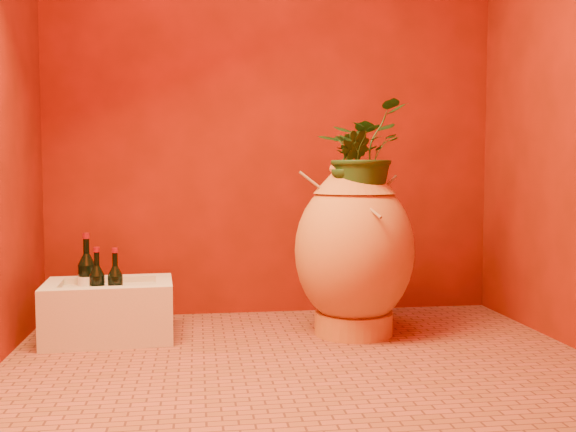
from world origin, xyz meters
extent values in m
plane|color=brown|center=(0.00, 0.00, 0.00)|extent=(2.50, 2.50, 0.00)
cube|color=#5B1405|center=(0.00, 1.00, 1.25)|extent=(2.50, 0.02, 2.50)
cylinder|color=#B57033|center=(0.33, 0.45, 0.05)|extent=(0.49, 0.49, 0.11)
ellipsoid|color=#B57033|center=(0.33, 0.45, 0.41)|extent=(0.74, 0.74, 0.73)
cone|color=#B57033|center=(0.33, 0.45, 0.75)|extent=(0.51, 0.51, 0.11)
torus|color=#B57033|center=(0.33, 0.45, 0.81)|extent=(0.31, 0.31, 0.05)
cylinder|color=olive|center=(0.25, 0.40, 0.64)|extent=(0.39, 0.15, 0.31)
cylinder|color=olive|center=(0.31, 0.33, 0.68)|extent=(0.15, 0.36, 0.18)
cylinder|color=olive|center=(0.43, 0.37, 0.69)|extent=(0.25, 0.24, 0.18)
cube|color=beige|center=(-0.85, 0.51, 0.12)|extent=(0.61, 0.43, 0.25)
cube|color=beige|center=(-0.85, 0.68, 0.26)|extent=(0.59, 0.11, 0.03)
cube|color=beige|center=(-0.85, 0.35, 0.26)|extent=(0.59, 0.11, 0.03)
cube|color=beige|center=(-1.11, 0.51, 0.26)|extent=(0.09, 0.25, 0.03)
cube|color=beige|center=(-0.59, 0.51, 0.26)|extent=(0.09, 0.25, 0.03)
cylinder|color=black|center=(-0.89, 0.45, 0.24)|extent=(0.07, 0.07, 0.17)
cone|color=black|center=(-0.89, 0.45, 0.34)|extent=(0.07, 0.07, 0.05)
cylinder|color=black|center=(-0.89, 0.45, 0.40)|extent=(0.02, 0.02, 0.06)
cylinder|color=maroon|center=(-0.89, 0.45, 0.44)|extent=(0.03, 0.03, 0.02)
cylinder|color=silver|center=(-0.89, 0.45, 0.24)|extent=(0.07, 0.07, 0.07)
cylinder|color=black|center=(-0.96, 0.60, 0.25)|extent=(0.08, 0.08, 0.20)
cone|color=black|center=(-0.96, 0.60, 0.37)|extent=(0.08, 0.08, 0.05)
cylinder|color=black|center=(-0.96, 0.60, 0.44)|extent=(0.03, 0.03, 0.08)
cylinder|color=maroon|center=(-0.96, 0.60, 0.49)|extent=(0.03, 0.03, 0.03)
cylinder|color=silver|center=(-0.96, 0.60, 0.25)|extent=(0.09, 0.09, 0.09)
cylinder|color=black|center=(-0.81, 0.44, 0.23)|extent=(0.07, 0.07, 0.16)
cone|color=black|center=(-0.81, 0.44, 0.34)|extent=(0.07, 0.07, 0.05)
cylinder|color=black|center=(-0.81, 0.44, 0.39)|extent=(0.02, 0.02, 0.06)
cylinder|color=maroon|center=(-0.81, 0.44, 0.43)|extent=(0.03, 0.03, 0.02)
cylinder|color=silver|center=(-0.81, 0.44, 0.23)|extent=(0.07, 0.07, 0.07)
cylinder|color=#AA6A27|center=(0.34, 0.93, 0.77)|extent=(0.02, 0.13, 0.02)
cylinder|color=#AA6A27|center=(0.34, 0.87, 0.73)|extent=(0.02, 0.02, 0.08)
torus|color=#AA6A27|center=(0.34, 0.93, 0.81)|extent=(0.07, 0.01, 0.07)
cylinder|color=#AA6A27|center=(0.34, 0.93, 0.79)|extent=(0.01, 0.01, 0.05)
imported|color=#1C3F16|center=(0.35, 0.43, 0.89)|extent=(0.58, 0.58, 0.49)
imported|color=#1C3F16|center=(0.29, 0.39, 0.83)|extent=(0.22, 0.19, 0.32)
camera|label=1|loc=(-0.43, -2.58, 0.80)|focal=40.00mm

